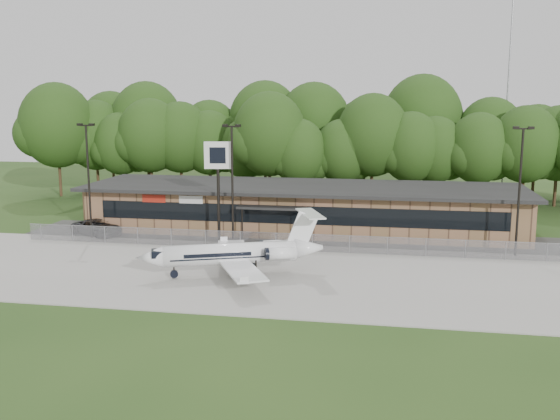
% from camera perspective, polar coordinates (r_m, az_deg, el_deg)
% --- Properties ---
extents(ground, '(160.00, 160.00, 0.00)m').
position_cam_1_polar(ground, '(37.00, -3.15, -9.25)').
color(ground, '#234117').
rests_on(ground, ground).
extents(apron, '(64.00, 18.00, 0.08)m').
position_cam_1_polar(apron, '(44.45, -0.77, -5.86)').
color(apron, '#9E9B93').
rests_on(apron, ground).
extents(parking_lot, '(50.00, 9.00, 0.06)m').
position_cam_1_polar(parking_lot, '(55.44, 1.49, -2.67)').
color(parking_lot, '#383835').
rests_on(parking_lot, ground).
extents(terminal, '(41.00, 11.65, 4.30)m').
position_cam_1_polar(terminal, '(59.34, 2.14, 0.28)').
color(terminal, '#8D6346').
rests_on(terminal, ground).
extents(fence, '(46.00, 0.04, 1.52)m').
position_cam_1_polar(fence, '(50.95, 0.72, -2.95)').
color(fence, gray).
rests_on(fence, ground).
extents(treeline, '(72.00, 12.00, 15.00)m').
position_cam_1_polar(treeline, '(76.56, 4.08, 6.46)').
color(treeline, '#1B3912').
rests_on(treeline, ground).
extents(radio_mast, '(0.20, 0.20, 25.00)m').
position_cam_1_polar(radio_mast, '(83.15, 20.06, 9.62)').
color(radio_mast, gray).
rests_on(radio_mast, ground).
extents(light_pole_left, '(1.55, 0.30, 10.23)m').
position_cam_1_polar(light_pole_left, '(57.18, -17.13, 3.32)').
color(light_pole_left, black).
rests_on(light_pole_left, ground).
extents(light_pole_mid, '(1.55, 0.30, 10.23)m').
position_cam_1_polar(light_pole_mid, '(52.53, -4.39, 3.18)').
color(light_pole_mid, black).
rests_on(light_pole_mid, ground).
extents(light_pole_right, '(1.55, 0.30, 10.23)m').
position_cam_1_polar(light_pole_right, '(51.81, 21.09, 2.44)').
color(light_pole_right, black).
rests_on(light_pole_right, ground).
extents(business_jet, '(12.97, 11.59, 4.44)m').
position_cam_1_polar(business_jet, '(43.74, -3.97, -4.05)').
color(business_jet, white).
rests_on(business_jet, ground).
extents(suv, '(5.71, 4.36, 1.44)m').
position_cam_1_polar(suv, '(59.41, -16.38, -1.54)').
color(suv, '#323234').
rests_on(suv, ground).
extents(pole_sign, '(2.31, 0.61, 8.77)m').
position_cam_1_polar(pole_sign, '(53.07, -5.70, 4.02)').
color(pole_sign, black).
rests_on(pole_sign, ground).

